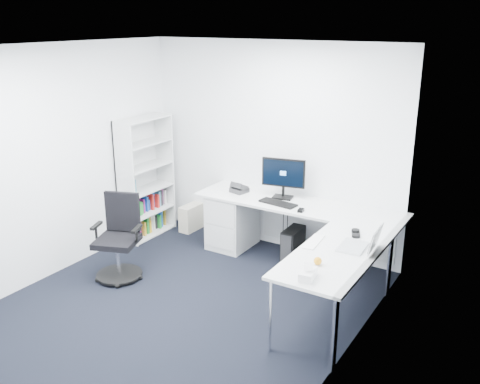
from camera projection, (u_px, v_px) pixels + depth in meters
The scene contains 21 objects.
ground at pixel (177, 310), 5.68m from camera, with size 4.20×4.20×0.00m, color black.
ceiling at pixel (166, 47), 4.84m from camera, with size 4.20×4.20×0.00m, color white.
wall_back at pixel (272, 147), 6.96m from camera, with size 3.60×0.02×2.70m, color white.
wall_left at pixel (48, 164), 6.15m from camera, with size 0.02×4.20×2.70m, color white.
wall_right at pixel (345, 224), 4.37m from camera, with size 0.02×4.20×2.70m, color white.
l_desk at pixel (283, 242), 6.42m from camera, with size 2.65×1.48×0.77m, color silver, non-canonical shape.
drawer_pedestal at pixel (232, 219), 7.16m from camera, with size 0.50×0.62×0.77m, color silver.
bookshelf at pixel (146, 178), 7.40m from camera, with size 0.33×0.84×1.69m, color silver, non-canonical shape.
task_chair at pixel (117, 239), 6.22m from camera, with size 0.56×0.56×1.00m, color black, non-canonical shape.
black_pc_tower at pixel (293, 243), 6.86m from camera, with size 0.18×0.40×0.40m, color black.
beige_pc_tower at pixel (192, 217), 7.77m from camera, with size 0.18×0.39×0.37m, color beige.
power_strip at pixel (335, 255), 6.93m from camera, with size 0.39×0.07×0.04m, color white.
monitor at pixel (283, 178), 6.70m from camera, with size 0.55×0.18×0.53m, color black, non-canonical shape.
black_keyboard at pixel (278, 203), 6.57m from camera, with size 0.48×0.17×0.02m, color black.
mouse at pixel (301, 210), 6.31m from camera, with size 0.06×0.10×0.03m, color black.
desk_phone at pixel (239, 187), 6.99m from camera, with size 0.19×0.19×0.13m, color #2A2A2D, non-canonical shape.
laptop at pixel (353, 236), 5.29m from camera, with size 0.37×0.36×0.26m, color silver, non-canonical shape.
white_keyboard at pixel (314, 242), 5.45m from camera, with size 0.11×0.40×0.01m, color white.
headphones at pixel (356, 232), 5.64m from camera, with size 0.13×0.21×0.05m, color black, non-canonical shape.
orange_fruit at pixel (318, 261), 4.95m from camera, with size 0.08×0.08×0.08m, color orange.
tissue_box at pixel (308, 274), 4.69m from camera, with size 0.12×0.22×0.08m, color white.
Camera 1 is at (3.19, -3.92, 2.96)m, focal length 40.00 mm.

